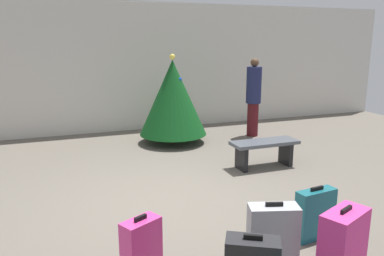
% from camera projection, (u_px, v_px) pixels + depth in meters
% --- Properties ---
extents(ground_plane, '(16.00, 16.00, 0.00)m').
position_uv_depth(ground_plane, '(169.00, 203.00, 5.30)').
color(ground_plane, '#665E54').
extents(back_wall, '(16.00, 0.20, 3.14)m').
position_uv_depth(back_wall, '(112.00, 68.00, 9.23)').
color(back_wall, beige).
rests_on(back_wall, ground_plane).
extents(holiday_tree, '(1.47, 1.47, 1.94)m').
position_uv_depth(holiday_tree, '(173.00, 97.00, 8.23)').
color(holiday_tree, '#4C3319').
rests_on(holiday_tree, ground_plane).
extents(waiting_bench, '(1.21, 0.44, 0.48)m').
position_uv_depth(waiting_bench, '(264.00, 148.00, 6.75)').
color(waiting_bench, '#4C5159').
rests_on(waiting_bench, ground_plane).
extents(traveller_0, '(0.49, 0.49, 1.82)m').
position_uv_depth(traveller_0, '(253.00, 96.00, 8.85)').
color(traveller_0, '#4C1419').
rests_on(traveller_0, ground_plane).
extents(suitcase_0, '(0.39, 0.32, 0.73)m').
position_uv_depth(suitcase_0, '(142.00, 255.00, 3.39)').
color(suitcase_0, '#E5388C').
rests_on(suitcase_0, ground_plane).
extents(suitcase_4, '(0.58, 0.44, 0.72)m').
position_uv_depth(suitcase_4, '(343.00, 245.00, 3.56)').
color(suitcase_4, '#E5388C').
rests_on(suitcase_4, ground_plane).
extents(suitcase_6, '(0.50, 0.21, 0.62)m').
position_uv_depth(suitcase_6, '(315.00, 214.00, 4.30)').
color(suitcase_6, '#19606B').
rests_on(suitcase_6, ground_plane).
extents(suitcase_8, '(0.54, 0.36, 0.66)m').
position_uv_depth(suitcase_8, '(273.00, 235.00, 3.81)').
color(suitcase_8, '#9EA0A5').
rests_on(suitcase_8, ground_plane).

